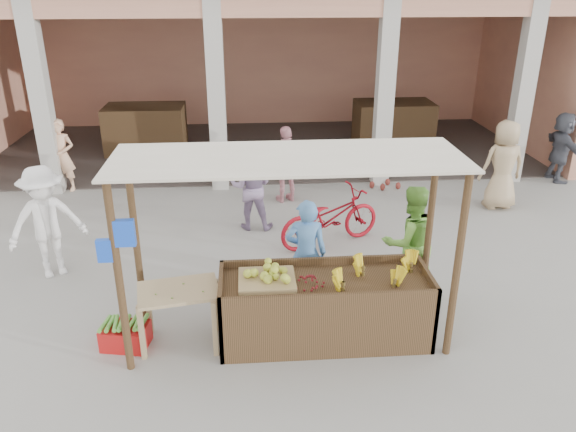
{
  "coord_description": "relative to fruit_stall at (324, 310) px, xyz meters",
  "views": [
    {
      "loc": [
        -0.41,
        -5.94,
        4.25
      ],
      "look_at": [
        0.13,
        1.2,
        1.18
      ],
      "focal_mm": 35.0,
      "sensor_mm": 36.0,
      "label": 1
    }
  ],
  "objects": [
    {
      "name": "fruit_stall",
      "position": [
        0.0,
        0.0,
        0.0
      ],
      "size": [
        2.6,
        0.95,
        0.8
      ],
      "primitive_type": "cube",
      "color": "#523721",
      "rests_on": "ground"
    },
    {
      "name": "papaya_pile",
      "position": [
        -1.79,
        -0.01,
        0.48
      ],
      "size": [
        0.71,
        0.4,
        0.2
      ],
      "primitive_type": null,
      "color": "#40842B",
      "rests_on": "side_table"
    },
    {
      "name": "motorcycle",
      "position": [
        0.46,
        2.69,
        0.11
      ],
      "size": [
        1.35,
        2.05,
        1.02
      ],
      "primitive_type": "imported",
      "rotation": [
        0.0,
        0.0,
        1.96
      ],
      "color": "maroon",
      "rests_on": "ground"
    },
    {
      "name": "plantain_bundle",
      "position": [
        -2.48,
        -0.01,
        -0.07
      ],
      "size": [
        0.44,
        0.31,
        0.09
      ],
      "primitive_type": null,
      "color": "#569837",
      "rests_on": "red_crate"
    },
    {
      "name": "shopper_c",
      "position": [
        4.03,
        4.07,
        0.57
      ],
      "size": [
        0.98,
        0.67,
        1.94
      ],
      "primitive_type": "imported",
      "rotation": [
        0.0,
        0.0,
        3.21
      ],
      "color": "tan",
      "rests_on": "ground"
    },
    {
      "name": "melon_tray",
      "position": [
        -0.71,
        0.05,
        0.49
      ],
      "size": [
        0.69,
        0.6,
        0.19
      ],
      "color": "#A38754",
      "rests_on": "fruit_stall"
    },
    {
      "name": "vendor_green",
      "position": [
        1.32,
        0.94,
        0.48
      ],
      "size": [
        0.91,
        0.61,
        1.76
      ],
      "primitive_type": "imported",
      "rotation": [
        0.0,
        0.0,
        3.29
      ],
      "color": "#6FB03D",
      "rests_on": "ground"
    },
    {
      "name": "red_crate",
      "position": [
        -2.48,
        -0.01,
        -0.26
      ],
      "size": [
        0.61,
        0.49,
        0.28
      ],
      "primitive_type": "cube",
      "rotation": [
        0.0,
        0.0,
        -0.2
      ],
      "color": "#B51413",
      "rests_on": "ground"
    },
    {
      "name": "berry_heap",
      "position": [
        -0.21,
        -0.06,
        0.47
      ],
      "size": [
        0.46,
        0.37,
        0.15
      ],
      "primitive_type": "ellipsoid",
      "color": "maroon",
      "rests_on": "fruit_stall"
    },
    {
      "name": "side_table",
      "position": [
        -1.79,
        -0.01,
        0.24
      ],
      "size": [
        1.06,
        0.8,
        0.78
      ],
      "rotation": [
        0.0,
        0.0,
        0.18
      ],
      "color": "tan",
      "rests_on": "ground"
    },
    {
      "name": "stall_awning",
      "position": [
        -0.51,
        0.06,
        1.58
      ],
      "size": [
        4.09,
        1.35,
        2.39
      ],
      "color": "#523721",
      "rests_on": "ground"
    },
    {
      "name": "ground",
      "position": [
        -0.5,
        0.0,
        -0.4
      ],
      "size": [
        60.0,
        60.0,
        0.0
      ],
      "primitive_type": "plane",
      "color": "gray",
      "rests_on": "ground"
    },
    {
      "name": "shopper_d",
      "position": [
        6.01,
        5.52,
        0.42
      ],
      "size": [
        0.65,
        1.52,
        1.63
      ],
      "primitive_type": "imported",
      "rotation": [
        0.0,
        0.0,
        1.59
      ],
      "color": "#4B4D57",
      "rests_on": "ground"
    },
    {
      "name": "banana_heap",
      "position": [
        0.62,
        -0.0,
        0.5
      ],
      "size": [
        1.07,
        0.58,
        0.19
      ],
      "primitive_type": null,
      "color": "yellow",
      "rests_on": "fruit_stall"
    },
    {
      "name": "shopper_b",
      "position": [
        -0.12,
        4.73,
        0.43
      ],
      "size": [
        1.1,
        0.82,
        1.66
      ],
      "primitive_type": "imported",
      "rotation": [
        0.0,
        0.0,
        3.49
      ],
      "color": "#CE878F",
      "rests_on": "ground"
    },
    {
      "name": "shopper_f",
      "position": [
        -0.85,
        3.47,
        0.46
      ],
      "size": [
        0.9,
        0.6,
        1.72
      ],
      "primitive_type": "imported",
      "rotation": [
        0.0,
        0.0,
        3.0
      ],
      "color": "gray",
      "rests_on": "ground"
    },
    {
      "name": "produce_sacks",
      "position": [
        2.06,
        5.3,
        -0.1
      ],
      "size": [
        0.99,
        0.74,
        0.6
      ],
      "color": "maroon",
      "rests_on": "ground"
    },
    {
      "name": "vendor_blue",
      "position": [
        -0.15,
        0.81,
        0.43
      ],
      "size": [
        0.65,
        0.5,
        1.67
      ],
      "primitive_type": "imported",
      "rotation": [
        0.0,
        0.0,
        3.08
      ],
      "color": "#5088CA",
      "rests_on": "ground"
    },
    {
      "name": "shopper_e",
      "position": [
        -4.79,
        5.72,
        0.4
      ],
      "size": [
        0.67,
        0.56,
        1.6
      ],
      "primitive_type": "imported",
      "rotation": [
        0.0,
        0.0,
        -0.2
      ],
      "color": "#EEB38A",
      "rests_on": "ground"
    },
    {
      "name": "shopper_a",
      "position": [
        -3.92,
        1.94,
        0.54
      ],
      "size": [
        1.35,
        1.1,
        1.89
      ],
      "primitive_type": "imported",
      "rotation": [
        0.0,
        0.0,
        0.48
      ],
      "color": "white",
      "rests_on": "ground"
    },
    {
      "name": "market_building",
      "position": [
        -0.45,
        8.93,
        2.3
      ],
      "size": [
        14.4,
        6.4,
        4.2
      ],
      "color": "tan",
      "rests_on": "ground"
    }
  ]
}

